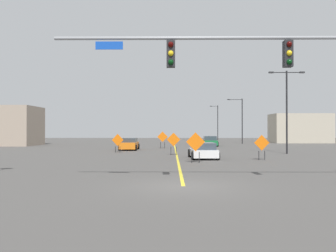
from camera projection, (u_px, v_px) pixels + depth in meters
ground at (183, 186)px, 13.62m from camera, size 159.09×159.09×0.00m
road_centre_stripe at (174, 143)px, 57.81m from camera, size 0.16×88.38×0.01m
traffic_signal_assembly at (283, 64)px, 13.62m from camera, size 14.09×0.44×6.57m
street_lamp_far_left at (287, 104)px, 32.03m from camera, size 3.34×0.24×7.76m
street_lamp_mid_right at (241, 118)px, 54.98m from camera, size 2.47×0.24×7.24m
street_lamp_near_left at (217, 121)px, 72.41m from camera, size 1.71×0.24×7.37m
construction_sign_right_lane at (174, 141)px, 30.34m from camera, size 1.21×0.18×1.98m
construction_sign_median_near at (262, 144)px, 25.31m from camera, size 1.16×0.16×1.86m
construction_sign_left_shoulder at (196, 143)px, 23.25m from camera, size 1.29×0.14×2.07m
construction_sign_left_lane at (118, 141)px, 33.74m from camera, size 1.19×0.31×1.84m
construction_sign_right_shoulder at (163, 138)px, 41.20m from camera, size 1.26×0.09×2.03m
car_green_near at (210, 141)px, 47.13m from camera, size 2.16×4.58×1.38m
car_white_mid at (203, 151)px, 26.79m from camera, size 2.21×4.01×1.23m
car_orange_far at (129, 144)px, 38.10m from camera, size 1.98×3.88×1.33m
roadside_building_west at (13, 126)px, 49.00m from camera, size 6.80×6.71×5.57m
roadside_building_east at (300, 128)px, 58.89m from camera, size 9.58×5.38×4.96m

